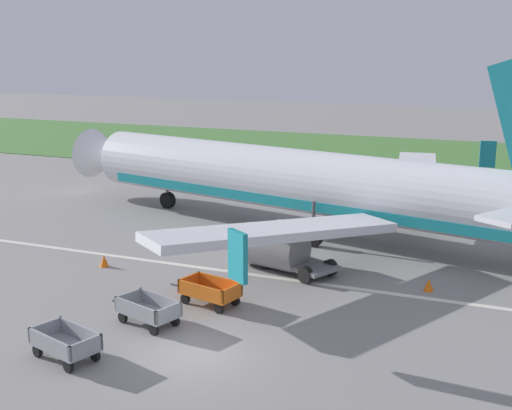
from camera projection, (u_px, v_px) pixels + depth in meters
The scene contains 10 objects.
ground_plane at pixel (195, 353), 24.83m from camera, with size 220.00×220.00×0.00m, color gray.
grass_strip at pixel (418, 157), 68.67m from camera, with size 220.00×28.00×0.06m, color #477A38.
apron_stripe at pixel (280, 278), 32.81m from camera, with size 120.00×0.36×0.01m, color silver.
airplane at pixel (312, 184), 40.00m from camera, with size 37.35×30.22×11.34m.
baggage_cart_nearest at pixel (65, 343), 24.26m from camera, with size 3.61×2.08×1.07m.
baggage_cart_second_in_row at pixel (148, 310), 27.29m from camera, with size 3.61×2.09×1.07m.
baggage_cart_third_in_row at pixel (210, 291), 29.40m from camera, with size 3.62×1.95×1.07m.
service_truck_beside_carts at pixel (284, 247), 34.22m from camera, with size 4.77×3.62×2.10m.
traffic_cone_near_plane at pixel (104, 261), 34.54m from camera, with size 0.46×0.46×0.61m, color orange.
traffic_cone_mid_apron at pixel (429, 285), 31.10m from camera, with size 0.45×0.45×0.60m, color orange.
Camera 1 is at (10.86, -20.34, 10.92)m, focal length 47.74 mm.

